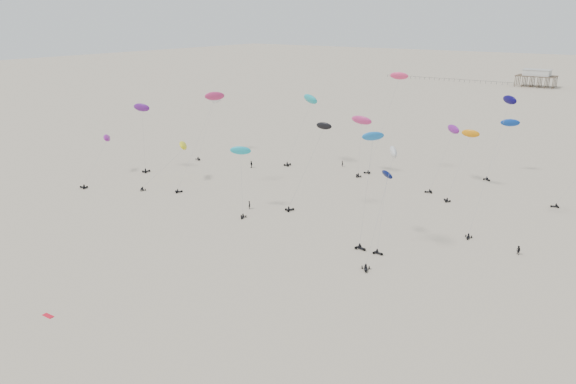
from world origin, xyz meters
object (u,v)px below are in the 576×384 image
Objects in this scene: pavilion_main at (536,79)px; rig_4 at (387,180)px; rig_0 at (241,161)px; spectator_0 at (250,209)px; rig_9 at (394,90)px.

rig_4 is (31.21, -263.72, 9.25)m from pavilion_main.
spectator_0 is (1.26, 0.98, -10.61)m from rig_0.
spectator_0 is at bearing -90.57° from pavilion_main.
pavilion_main is 259.42m from rig_0.
rig_4 is at bearing -130.87° from spectator_0.
rig_9 is at bearing -87.56° from pavilion_main.
pavilion_main is 0.81× the size of rig_9.
pavilion_main is 1.08× the size of rig_4.
rig_0 is at bearing -35.74° from rig_4.
spectator_0 is (-2.56, -258.34, -4.22)m from pavilion_main.
rig_4 is (35.03, -4.41, 2.86)m from rig_0.
rig_0 is 48.85m from rig_9.
spectator_0 is (-11.64, -44.92, -21.27)m from rig_9.
pavilion_main is 214.29m from rig_9.
rig_4 is at bearing -83.25° from pavilion_main.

